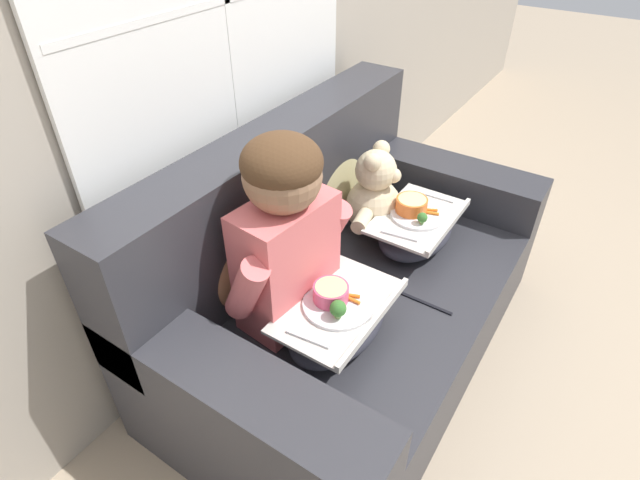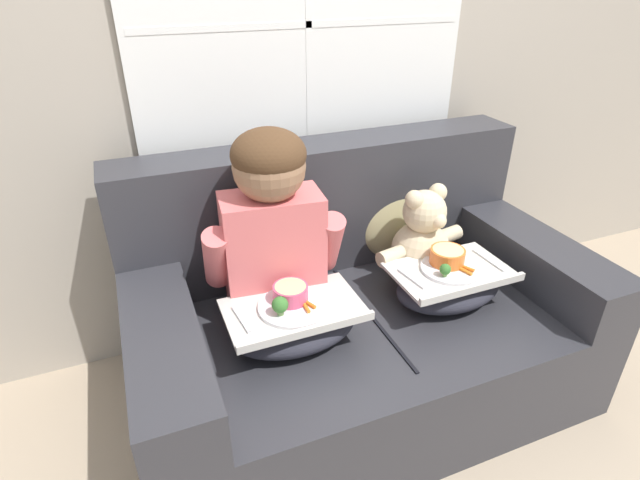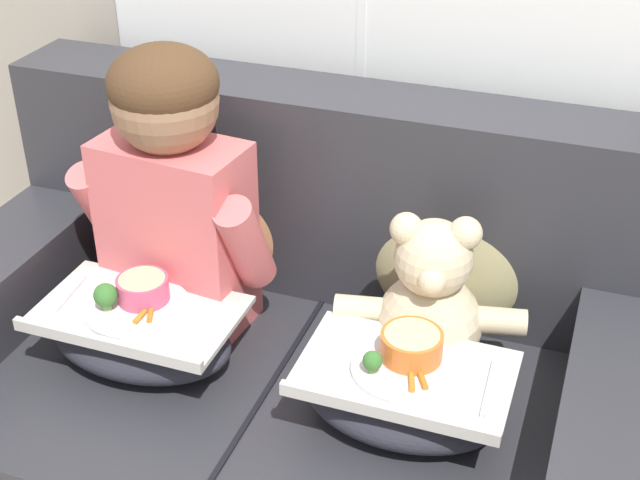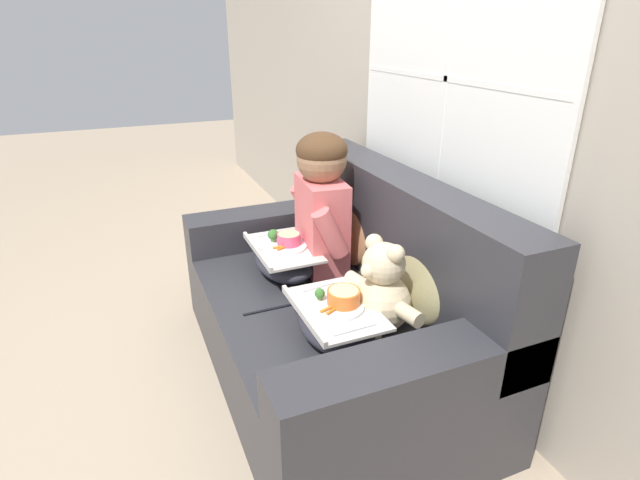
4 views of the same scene
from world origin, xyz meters
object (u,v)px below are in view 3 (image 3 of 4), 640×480
Objects in this scene: throw_pillow_behind_teddy at (450,255)px; teddy_bear at (430,307)px; lap_tray_child at (140,333)px; couch at (295,374)px; throw_pillow_behind_child at (213,212)px; child_figure at (172,178)px; lap_tray_teddy at (404,393)px.

throw_pillow_behind_teddy is 0.94× the size of teddy_bear.
teddy_bear is at bearing 17.84° from lap_tray_child.
throw_pillow_behind_child is at bearing 144.06° from couch.
lap_tray_child is at bearing -90.12° from child_figure.
throw_pillow_behind_child is 0.40m from lap_tray_child.
couch reaches higher than lap_tray_teddy.
child_figure is at bearing -163.00° from throw_pillow_behind_teddy.
throw_pillow_behind_teddy is 0.58× the size of child_figure.
throw_pillow_behind_child is 0.92× the size of lap_tray_child.
lap_tray_teddy is (0.61, -0.39, -0.11)m from throw_pillow_behind_child.
couch is at bearing -35.94° from throw_pillow_behind_child.
teddy_bear is at bearing -89.68° from throw_pillow_behind_teddy.
child_figure is (-0.00, -0.19, 0.19)m from throw_pillow_behind_child.
lap_tray_teddy is at bearing -28.52° from couch.
lap_tray_child is at bearing -90.08° from throw_pillow_behind_child.
child_figure is 0.36m from lap_tray_child.
throw_pillow_behind_child is 0.73m from lap_tray_teddy.
couch is at bearing -174.32° from teddy_bear.
throw_pillow_behind_teddy is 0.19m from teddy_bear.
teddy_bear is 0.21m from lap_tray_teddy.
teddy_bear is (0.61, -0.00, -0.21)m from child_figure.
child_figure is 1.62× the size of teddy_bear.
couch is 4.05× the size of throw_pillow_behind_child.
teddy_bear is (0.00, -0.19, -0.02)m from throw_pillow_behind_teddy.
child_figure is 1.58× the size of lap_tray_teddy.
throw_pillow_behind_child is at bearing 89.96° from child_figure.
throw_pillow_behind_child is 0.61m from throw_pillow_behind_teddy.
throw_pillow_behind_child reaches higher than lap_tray_teddy.
couch is 0.38m from lap_tray_teddy.
couch is 0.55m from child_figure.
lap_tray_teddy is at bearing 0.06° from lap_tray_child.
lap_tray_child is at bearing -162.16° from teddy_bear.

